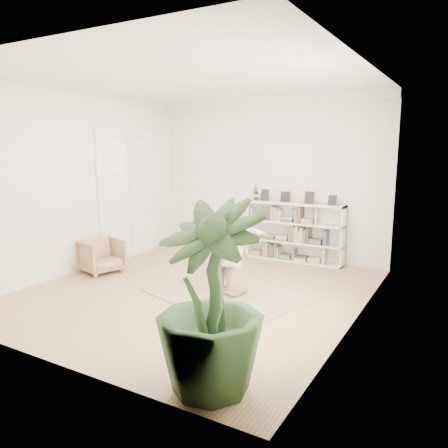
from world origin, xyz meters
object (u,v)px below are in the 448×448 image
armchair (102,256)px  houseplant (210,298)px  bookshelf (294,233)px  person (229,247)px  rocker_board (229,290)px

armchair → houseplant: houseplant is taller
bookshelf → armchair: size_ratio=2.95×
bookshelf → houseplant: houseplant is taller
armchair → person: size_ratio=0.43×
person → houseplant: houseplant is taller
person → rocker_board: bearing=43.2°
person → houseplant: bearing=132.3°
bookshelf → person: bearing=-93.4°
rocker_board → houseplant: bearing=-47.7°
bookshelf → houseplant: bearing=-78.1°
rocker_board → houseplant: 3.13m
armchair → rocker_board: bearing=-70.7°
bookshelf → houseplant: 5.50m
bookshelf → houseplant: (1.14, -5.37, 0.36)m
armchair → person: (2.88, 0.10, 0.49)m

